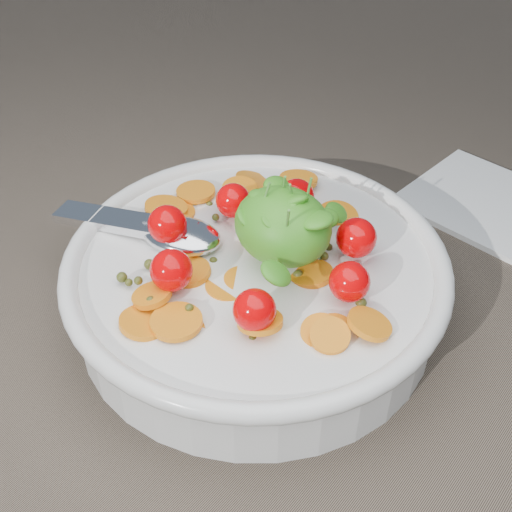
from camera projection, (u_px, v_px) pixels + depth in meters
The scene contains 3 objects.
ground at pixel (287, 315), 0.51m from camera, with size 6.00×6.00×0.00m, color #695A4B.
bowl at pixel (256, 279), 0.50m from camera, with size 0.32×0.29×0.12m.
napkin at pixel (491, 205), 0.63m from camera, with size 0.15×0.13×0.01m, color white.
Camera 1 is at (0.21, -0.30, 0.37)m, focal length 45.00 mm.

